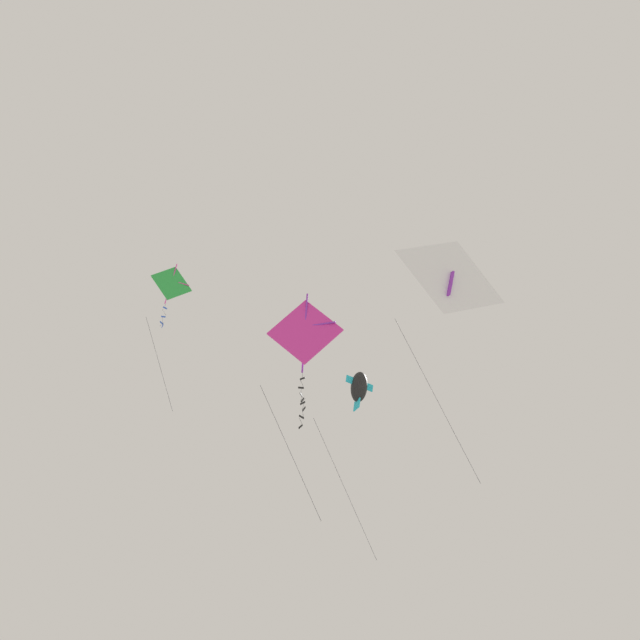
{
  "coord_description": "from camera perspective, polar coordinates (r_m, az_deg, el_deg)",
  "views": [
    {
      "loc": [
        -29.28,
        6.62,
        1.09
      ],
      "look_at": [
        -3.6,
        -3.27,
        32.69
      ],
      "focal_mm": 64.61,
      "sensor_mm": 36.0,
      "label": 1
    }
  ],
  "objects": [
    {
      "name": "kite_diamond_low_drifter",
      "position": [
        35.28,
        -0.75,
        -0.64
      ],
      "size": [
        2.04,
        2.17,
        7.27
      ],
      "rotation": [
        0.35,
        0.0,
        4.5
      ],
      "color": "#DB2D93"
    },
    {
      "name": "kite_delta_highest",
      "position": [
        42.46,
        6.43,
        2.04
      ],
      "size": [
        2.62,
        3.58,
        9.0
      ],
      "rotation": [
        0.43,
        0.0,
        4.87
      ],
      "color": "white"
    },
    {
      "name": "kite_fish_far_centre",
      "position": [
        45.09,
        1.94,
        -3.35
      ],
      "size": [
        2.07,
        2.52,
        7.65
      ],
      "rotation": [
        0.26,
        0.0,
        4.84
      ],
      "color": "black"
    },
    {
      "name": "kite_diamond_near_right",
      "position": [
        45.56,
        -7.38,
        1.76
      ],
      "size": [
        1.48,
        1.74,
        6.98
      ],
      "rotation": [
        0.28,
        0.0,
        4.99
      ],
      "color": "green"
    }
  ]
}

